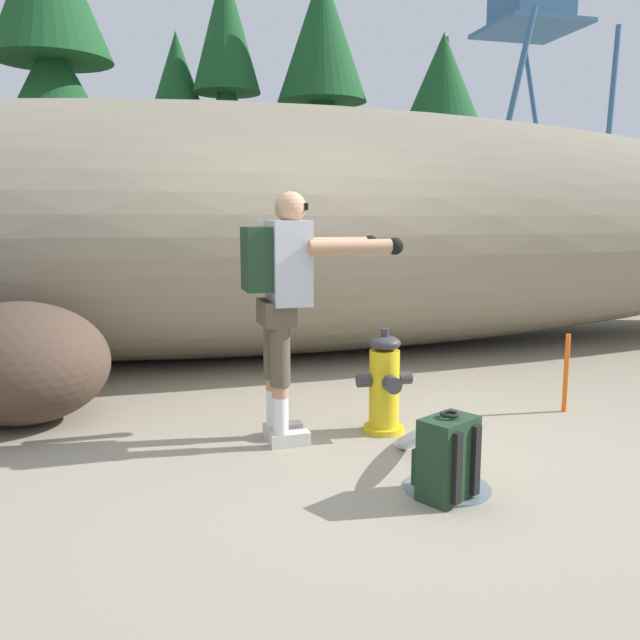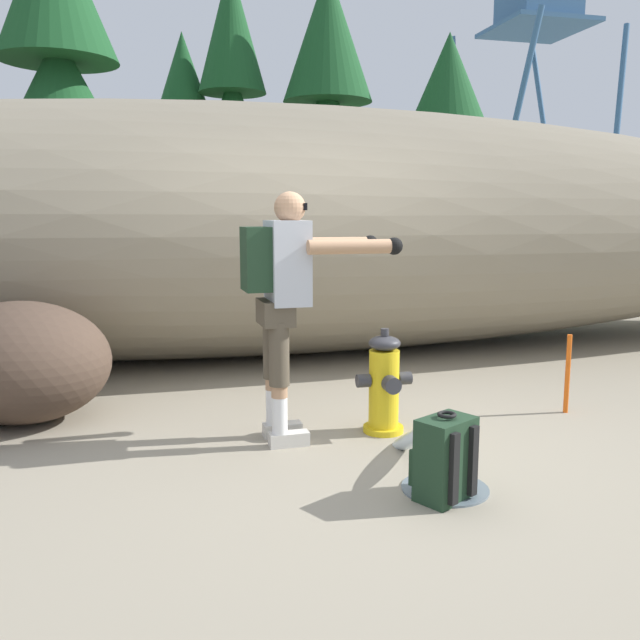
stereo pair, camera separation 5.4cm
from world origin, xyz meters
name	(u,v)px [view 2 (the right image)]	position (x,y,z in m)	size (l,w,h in m)	color
ground_plane	(356,451)	(0.00, 0.00, -0.02)	(56.00, 56.00, 0.04)	gray
dirt_embankment	(270,232)	(0.00, 3.13, 1.30)	(15.53, 3.20, 2.61)	gray
fire_hydrant	(384,385)	(0.28, 0.27, 0.33)	(0.39, 0.33, 0.72)	gold
hydrant_water_jet	(422,448)	(0.28, -0.40, 0.12)	(0.48, 1.11, 0.53)	silver
utility_worker	(286,286)	(-0.39, 0.26, 1.03)	(0.98, 0.55, 1.63)	beige
spare_backpack	(444,459)	(0.23, -0.83, 0.22)	(0.36, 0.36, 0.47)	#1E3823
boulder_large	(21,362)	(-2.16, 1.14, 0.44)	(1.29, 1.11, 0.88)	#4B392D
pine_tree_left	(60,88)	(-2.58, 7.96, 3.51)	(2.94, 2.94, 6.33)	#47331E
pine_tree_center	(185,144)	(-0.46, 11.11, 3.00)	(2.06, 2.06, 5.33)	#47331E
pine_tree_right	(233,115)	(0.52, 10.50, 3.55)	(2.18, 2.18, 6.60)	#47331E
pine_tree_far_right	(328,125)	(2.42, 9.90, 3.35)	(2.86, 2.86, 6.47)	#47331E
pine_tree_ridge_end	(447,148)	(4.84, 9.26, 2.87)	(2.61, 2.61, 5.18)	#47331E
watchtower	(538,1)	(9.68, 13.92, 7.48)	(4.36, 4.36, 9.68)	#386089
survey_stake	(568,374)	(1.78, 0.36, 0.30)	(0.04, 0.04, 0.60)	#E55914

